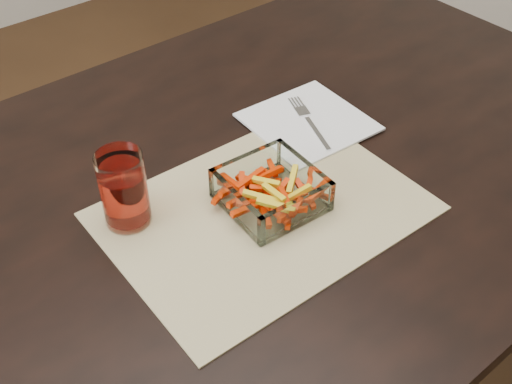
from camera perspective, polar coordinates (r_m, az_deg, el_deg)
dining_table at (r=1.04m, az=-3.50°, el=-3.65°), size 1.60×0.90×0.75m
placemat at (r=0.95m, az=0.69°, el=-1.71°), size 0.46×0.34×0.00m
glass_bowl at (r=0.94m, az=1.34°, el=-0.01°), size 0.14×0.14×0.05m
tumbler at (r=0.91m, az=-11.64°, el=0.04°), size 0.07×0.07×0.12m
napkin at (r=1.12m, az=4.65°, el=6.25°), size 0.20×0.20×0.00m
fork at (r=1.12m, az=4.70°, el=6.34°), size 0.07×0.16×0.00m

